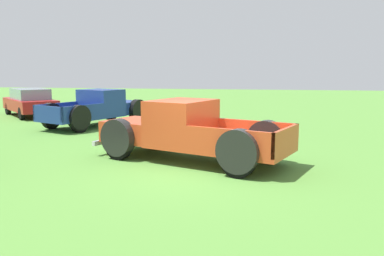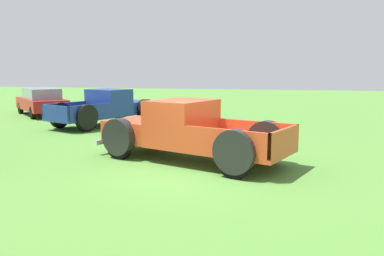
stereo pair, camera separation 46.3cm
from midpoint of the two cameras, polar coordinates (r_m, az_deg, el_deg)
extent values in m
plane|color=#548C38|center=(9.76, -0.85, -6.09)|extent=(80.00, 80.00, 0.00)
cube|color=#D14723|center=(11.63, -8.85, -0.30)|extent=(2.09, 2.08, 0.59)
cube|color=silver|center=(12.17, -11.82, 0.01)|extent=(1.39, 0.58, 0.49)
sphere|color=silver|center=(11.69, -13.92, -0.25)|extent=(0.21, 0.21, 0.21)
sphere|color=silver|center=(12.63, -9.76, 0.51)|extent=(0.21, 0.21, 0.21)
cube|color=#D14723|center=(10.70, -2.71, 0.77)|extent=(2.17, 1.94, 1.23)
cube|color=#8C9EA8|center=(11.04, -5.54, 2.39)|extent=(1.46, 0.59, 0.54)
cube|color=#D14723|center=(9.91, 6.10, -3.18)|extent=(2.48, 2.74, 0.11)
cube|color=#D14723|center=(9.09, 3.86, -1.98)|extent=(0.89, 2.13, 0.59)
cube|color=#D14723|center=(10.61, 8.07, -0.53)|extent=(0.89, 2.13, 0.59)
cube|color=#D14723|center=(9.45, 12.08, -1.75)|extent=(1.70, 0.72, 0.59)
cylinder|color=black|center=(11.02, -11.81, -2.41)|extent=(0.51, 0.84, 0.81)
cylinder|color=#B7B7BC|center=(11.01, -11.84, -2.42)|extent=(0.36, 0.40, 0.33)
cylinder|color=black|center=(10.98, -11.84, -1.36)|extent=(0.65, 1.07, 1.03)
cylinder|color=black|center=(12.37, -6.15, -1.10)|extent=(0.51, 0.84, 0.81)
cylinder|color=#B7B7BC|center=(12.38, -6.12, -1.09)|extent=(0.36, 0.40, 0.33)
cylinder|color=black|center=(12.34, -6.17, -0.16)|extent=(0.65, 1.07, 1.03)
cylinder|color=black|center=(9.02, 5.21, -4.68)|extent=(0.51, 0.84, 0.81)
cylinder|color=#B7B7BC|center=(9.01, 5.19, -4.70)|extent=(0.36, 0.40, 0.33)
cylinder|color=black|center=(8.97, 5.23, -3.41)|extent=(0.65, 1.07, 1.03)
cylinder|color=black|center=(10.63, 9.45, -2.75)|extent=(0.51, 0.84, 0.81)
cylinder|color=#B7B7BC|center=(10.64, 9.47, -2.74)|extent=(0.36, 0.40, 0.33)
cylinder|color=black|center=(10.59, 9.48, -1.66)|extent=(0.65, 1.07, 1.03)
cube|color=silver|center=(12.25, -11.92, -1.52)|extent=(1.86, 0.80, 0.13)
cube|color=navy|center=(19.05, -10.54, 2.97)|extent=(2.04, 2.05, 0.57)
cube|color=silver|center=(19.62, -8.93, 3.17)|extent=(0.61, 1.32, 0.48)
sphere|color=silver|center=(20.03, -10.31, 3.32)|extent=(0.21, 0.21, 0.21)
sphere|color=silver|center=(19.19, -7.58, 3.17)|extent=(0.21, 0.21, 0.21)
cube|color=navy|center=(18.01, -13.74, 3.55)|extent=(1.91, 2.11, 1.19)
cube|color=#8C9EA8|center=(18.42, -12.34, 4.52)|extent=(0.62, 1.39, 0.52)
cube|color=navy|center=(16.92, -18.00, 1.23)|extent=(2.67, 2.44, 0.10)
cube|color=navy|center=(17.52, -19.75, 2.49)|extent=(2.03, 0.93, 0.57)
cube|color=navy|center=(16.25, -16.23, 2.22)|extent=(2.03, 0.93, 0.57)
cube|color=navy|center=(16.25, -20.91, 2.00)|extent=(0.75, 1.62, 0.57)
cylinder|color=black|center=(19.68, -12.34, 2.26)|extent=(0.81, 0.52, 0.78)
cylinder|color=#B7B7BC|center=(19.69, -12.36, 2.26)|extent=(0.39, 0.35, 0.31)
cylinder|color=black|center=(19.66, -12.36, 2.84)|extent=(1.02, 0.65, 0.99)
cylinder|color=black|center=(18.49, -8.56, 1.97)|extent=(0.81, 0.52, 0.78)
cylinder|color=#B7B7BC|center=(18.48, -8.54, 1.97)|extent=(0.39, 0.35, 0.31)
cylinder|color=black|center=(18.47, -8.58, 2.59)|extent=(1.02, 0.65, 0.99)
cylinder|color=black|center=(17.45, -20.45, 1.15)|extent=(0.81, 0.52, 0.78)
cylinder|color=#B7B7BC|center=(17.46, -20.47, 1.15)|extent=(0.39, 0.35, 0.31)
cylinder|color=black|center=(17.43, -20.48, 1.80)|extent=(1.02, 0.65, 0.99)
cylinder|color=black|center=(16.09, -16.77, 0.75)|extent=(0.81, 0.52, 0.78)
cylinder|color=#B7B7BC|center=(16.09, -16.74, 0.75)|extent=(0.39, 0.35, 0.31)
cylinder|color=black|center=(16.07, -16.80, 1.45)|extent=(1.02, 0.65, 0.99)
cube|color=silver|center=(19.69, -8.83, 2.24)|extent=(0.83, 1.77, 0.12)
cube|color=#B21E1E|center=(22.69, -22.94, 3.15)|extent=(4.28, 4.39, 0.59)
cube|color=#7F939E|center=(22.50, -22.94, 4.56)|extent=(2.76, 2.80, 0.54)
cylinder|color=black|center=(23.98, -25.59, 2.53)|extent=(0.58, 0.60, 0.63)
cylinder|color=black|center=(24.33, -21.93, 2.82)|extent=(0.58, 0.60, 0.63)
cylinder|color=black|center=(21.10, -24.01, 1.92)|extent=(0.58, 0.60, 0.63)
cylinder|color=black|center=(21.50, -19.90, 2.26)|extent=(0.58, 0.60, 0.63)
camera|label=1|loc=(0.23, -91.26, -0.19)|focal=36.86mm
camera|label=2|loc=(0.23, 88.74, 0.19)|focal=36.86mm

